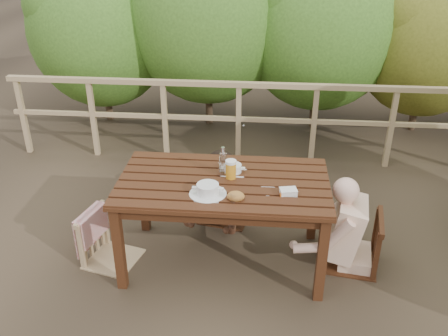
# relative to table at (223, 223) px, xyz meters

# --- Properties ---
(ground) EXTENTS (60.00, 60.00, 0.00)m
(ground) POSITION_rel_table_xyz_m (0.00, 0.00, -0.40)
(ground) COLOR #443525
(ground) RESTS_ON ground
(table) EXTENTS (1.72, 0.97, 0.80)m
(table) POSITION_rel_table_xyz_m (0.00, 0.00, 0.00)
(table) COLOR #341A0D
(table) RESTS_ON ground
(chair_left) EXTENTS (0.53, 0.53, 0.87)m
(chair_left) POSITION_rel_table_xyz_m (-0.98, -0.09, 0.04)
(chair_left) COLOR tan
(chair_left) RESTS_ON ground
(chair_far) EXTENTS (0.56, 0.56, 0.95)m
(chair_far) POSITION_rel_table_xyz_m (-0.04, 0.71, 0.08)
(chair_far) COLOR #341A0D
(chair_far) RESTS_ON ground
(chair_right) EXTENTS (0.52, 0.52, 0.92)m
(chair_right) POSITION_rel_table_xyz_m (1.12, 0.07, 0.06)
(chair_right) COLOR #341A0D
(chair_right) RESTS_ON ground
(woman) EXTENTS (0.60, 0.69, 1.21)m
(woman) POSITION_rel_table_xyz_m (-0.04, 0.73, 0.21)
(woman) COLOR black
(woman) RESTS_ON ground
(diner_right) EXTENTS (0.75, 0.65, 1.36)m
(diner_right) POSITION_rel_table_xyz_m (1.15, 0.07, 0.28)
(diner_right) COLOR beige
(diner_right) RESTS_ON ground
(railing) EXTENTS (5.60, 0.10, 1.01)m
(railing) POSITION_rel_table_xyz_m (0.00, 2.00, 0.11)
(railing) COLOR tan
(railing) RESTS_ON ground
(soup_near) EXTENTS (0.29, 0.29, 0.10)m
(soup_near) POSITION_rel_table_xyz_m (-0.10, -0.22, 0.45)
(soup_near) COLOR white
(soup_near) RESTS_ON table
(soup_far) EXTENTS (0.25, 0.25, 0.08)m
(soup_far) POSITION_rel_table_xyz_m (0.06, 0.16, 0.44)
(soup_far) COLOR silver
(soup_far) RESTS_ON table
(bread_roll) EXTENTS (0.14, 0.10, 0.08)m
(bread_roll) POSITION_rel_table_xyz_m (0.12, -0.29, 0.44)
(bread_roll) COLOR #A06D2B
(bread_roll) RESTS_ON table
(beer_glass) EXTENTS (0.09, 0.09, 0.17)m
(beer_glass) POSITION_rel_table_xyz_m (0.06, 0.05, 0.49)
(beer_glass) COLOR orange
(beer_glass) RESTS_ON table
(bottle) EXTENTS (0.06, 0.06, 0.27)m
(bottle) POSITION_rel_table_xyz_m (-0.01, 0.10, 0.53)
(bottle) COLOR white
(bottle) RESTS_ON table
(tumbler) EXTENTS (0.06, 0.06, 0.07)m
(tumbler) POSITION_rel_table_xyz_m (0.11, -0.31, 0.43)
(tumbler) COLOR silver
(tumbler) RESTS_ON table
(butter_tub) EXTENTS (0.15, 0.12, 0.06)m
(butter_tub) POSITION_rel_table_xyz_m (0.52, -0.17, 0.43)
(butter_tub) COLOR white
(butter_tub) RESTS_ON table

